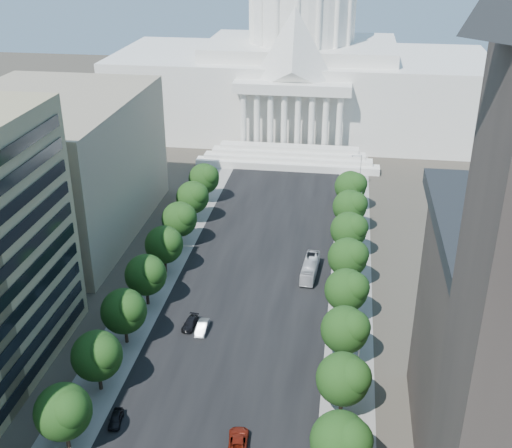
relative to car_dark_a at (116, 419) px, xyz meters
The scene contains 30 objects.
road_asphalt 50.39m from the car_dark_a, 74.73° to the left, with size 30.00×260.00×0.01m, color black.
sidewalk_left 48.95m from the car_dark_a, 96.72° to the left, with size 8.00×260.00×0.02m, color gray.
sidewalk_right 58.35m from the car_dark_a, 56.42° to the left, with size 8.00×260.00×0.02m, color gray.
capitol 145.40m from the car_dark_a, 84.72° to the left, with size 120.00×56.00×73.00m.
office_block_left_far 69.61m from the car_dark_a, 120.65° to the left, with size 38.00×52.00×30.00m, color gray.
tree_l_c 9.14m from the car_dark_a, 128.15° to the right, with size 7.79×7.60×9.97m.
tree_l_d 9.67m from the car_dark_a, 124.40° to the left, with size 7.79×7.60×9.97m.
tree_l_e 19.78m from the car_dark_a, 103.41° to the left, with size 7.79×7.60×9.97m.
tree_l_f 31.26m from the car_dark_a, 98.21° to the left, with size 7.79×7.60×9.97m.
tree_l_g 43.02m from the car_dark_a, 95.91° to the left, with size 7.79×7.60×9.97m.
tree_l_h 54.89m from the car_dark_a, 94.61° to the left, with size 7.79×7.60×9.97m.
tree_l_i 66.80m from the car_dark_a, 93.78° to the left, with size 7.79×7.60×9.97m.
tree_l_j 78.74m from the car_dark_a, 93.20° to the left, with size 7.79×7.60×9.97m.
tree_r_c 32.61m from the car_dark_a, 10.03° to the right, with size 7.79×7.60×9.97m.
tree_r_d 32.76m from the car_dark_a, 11.46° to the left, with size 7.79×7.60×9.97m.
tree_r_e 37.03m from the car_dark_a, 30.22° to the left, with size 7.79×7.60×9.97m.
tree_r_f 44.24m from the car_dark_a, 43.89° to the left, with size 7.79×7.60×9.97m.
tree_r_g 53.21m from the car_dark_a, 53.30° to the left, with size 7.79×7.60×9.97m.
tree_r_h 63.19m from the car_dark_a, 59.85° to the left, with size 7.79×7.60×9.97m.
tree_r_i 73.77m from the car_dark_a, 64.55° to the left, with size 7.79×7.60×9.97m.
tree_r_j 84.74m from the car_dark_a, 68.04° to the left, with size 7.79×7.60×9.97m.
streetlight_c 38.38m from the car_dark_a, 29.28° to the left, with size 2.61×0.44×9.00m.
streetlight_d 55.03m from the car_dark_a, 52.74° to the left, with size 2.61×0.44×9.00m.
streetlight_e 76.38m from the car_dark_a, 64.19° to the left, with size 2.61×0.44×9.00m.
streetlight_f 99.44m from the car_dark_a, 70.48° to the left, with size 2.61×0.44×9.00m.
car_dark_a is the anchor object (origin of this frame).
car_silver 24.60m from the car_dark_a, 73.12° to the left, with size 1.69×4.83×1.59m, color #A6A7AE.
car_red 17.90m from the car_dark_a, ahead, with size 2.67×5.80×1.61m, color #65160B.
car_dark_b 24.94m from the car_dark_a, 79.01° to the left, with size 1.98×4.87×1.41m, color black.
city_bus 51.58m from the car_dark_a, 62.15° to the left, with size 2.60×11.09×3.09m, color silver.
Camera 1 is at (16.47, -24.57, 64.34)m, focal length 45.00 mm.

